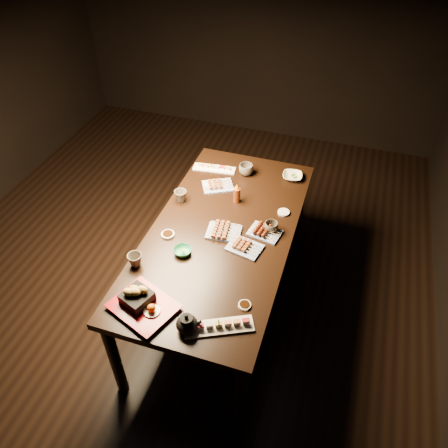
{
  "coord_description": "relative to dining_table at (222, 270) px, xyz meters",
  "views": [
    {
      "loc": [
        1.12,
        -2.05,
        2.67
      ],
      "look_at": [
        0.46,
        -0.04,
        0.77
      ],
      "focal_mm": 35.0,
      "sensor_mm": 36.0,
      "label": 1
    }
  ],
  "objects": [
    {
      "name": "teacup_near_left",
      "position": [
        -0.39,
        -0.44,
        0.42
      ],
      "size": [
        0.11,
        0.11,
        0.08
      ],
      "primitive_type": "imported",
      "rotation": [
        0.0,
        0.0,
        -0.23
      ],
      "color": "brown",
      "rests_on": "dining_table"
    },
    {
      "name": "chopsticks_se",
      "position": [
        0.25,
        -0.69,
        0.38
      ],
      "size": [
        0.21,
        0.02,
        0.01
      ],
      "primitive_type": null,
      "rotation": [
        0.0,
        0.0,
        -0.03
      ],
      "color": "black",
      "rests_on": "dining_table"
    },
    {
      "name": "ground",
      "position": [
        -0.46,
        0.09,
        -0.38
      ],
      "size": [
        5.0,
        5.0,
        0.0
      ],
      "primitive_type": "plane",
      "color": "black",
      "rests_on": "ground"
    },
    {
      "name": "teacup_mid_right",
      "position": [
        0.3,
        0.1,
        0.41
      ],
      "size": [
        0.1,
        0.1,
        0.07
      ],
      "primitive_type": "imported",
      "rotation": [
        0.0,
        0.0,
        0.13
      ],
      "color": "brown",
      "rests_on": "dining_table"
    },
    {
      "name": "sauce_dish_nw",
      "position": [
        -0.24,
        0.44,
        0.38
      ],
      "size": [
        0.1,
        0.1,
        0.02
      ],
      "primitive_type": "cylinder",
      "rotation": [
        0.0,
        0.0,
        0.08
      ],
      "color": "white",
      "rests_on": "dining_table"
    },
    {
      "name": "edamame_bowl_cream",
      "position": [
        0.32,
        0.71,
        0.39
      ],
      "size": [
        0.16,
        0.16,
        0.04
      ],
      "primitive_type": "imported",
      "rotation": [
        0.0,
        0.0,
        0.13
      ],
      "color": "#FEF8D0",
      "rests_on": "dining_table"
    },
    {
      "name": "tempura_tray",
      "position": [
        -0.21,
        -0.71,
        0.44
      ],
      "size": [
        0.41,
        0.37,
        0.12
      ],
      "primitive_type": null,
      "rotation": [
        0.0,
        0.0,
        -0.37
      ],
      "color": "black",
      "rests_on": "dining_table"
    },
    {
      "name": "tsukune_plate",
      "position": [
        0.27,
        0.07,
        0.4
      ],
      "size": [
        0.22,
        0.18,
        0.05
      ],
      "primitive_type": null,
      "rotation": [
        0.0,
        0.0,
        -0.19
      ],
      "color": "#828EB6",
      "rests_on": "dining_table"
    },
    {
      "name": "yakitori_plate_left",
      "position": [
        -0.18,
        0.44,
        0.4
      ],
      "size": [
        0.26,
        0.24,
        0.05
      ],
      "primitive_type": null,
      "rotation": [
        0.0,
        0.0,
        0.49
      ],
      "color": "#828EB6",
      "rests_on": "dining_table"
    },
    {
      "name": "teacup_far_left",
      "position": [
        -0.37,
        0.21,
        0.42
      ],
      "size": [
        0.11,
        0.11,
        0.08
      ],
      "primitive_type": "imported",
      "rotation": [
        0.0,
        0.0,
        0.25
      ],
      "color": "brown",
      "rests_on": "dining_table"
    },
    {
      "name": "sauce_dish_se",
      "position": [
        0.31,
        -0.53,
        0.38
      ],
      "size": [
        0.08,
        0.08,
        0.01
      ],
      "primitive_type": "cylinder",
      "rotation": [
        0.0,
        0.0,
        0.14
      ],
      "color": "white",
      "rests_on": "dining_table"
    },
    {
      "name": "sushi_platter_near",
      "position": [
        0.22,
        -0.7,
        0.4
      ],
      "size": [
        0.37,
        0.25,
        0.04
      ],
      "primitive_type": null,
      "rotation": [
        0.0,
        0.0,
        0.45
      ],
      "color": "white",
      "rests_on": "dining_table"
    },
    {
      "name": "yakitori_plate_center",
      "position": [
        0.02,
        -0.01,
        0.4
      ],
      "size": [
        0.23,
        0.18,
        0.05
      ],
      "primitive_type": null,
      "rotation": [
        0.0,
        0.0,
        0.11
      ],
      "color": "#828EB6",
      "rests_on": "dining_table"
    },
    {
      "name": "yakitori_plate_right",
      "position": [
        0.18,
        -0.1,
        0.4
      ],
      "size": [
        0.23,
        0.19,
        0.05
      ],
      "primitive_type": null,
      "rotation": [
        0.0,
        0.0,
        -0.2
      ],
      "color": "#828EB6",
      "rests_on": "dining_table"
    },
    {
      "name": "teacup_far_right",
      "position": [
        -0.02,
        0.66,
        0.42
      ],
      "size": [
        0.12,
        0.12,
        0.08
      ],
      "primitive_type": "imported",
      "rotation": [
        0.0,
        0.0,
        0.16
      ],
      "color": "brown",
      "rests_on": "dining_table"
    },
    {
      "name": "sauce_dish_west",
      "position": [
        -0.31,
        -0.14,
        0.38
      ],
      "size": [
        0.1,
        0.1,
        0.01
      ],
      "primitive_type": "cylinder",
      "rotation": [
        0.0,
        0.0,
        0.24
      ],
      "color": "white",
      "rests_on": "dining_table"
    },
    {
      "name": "chopsticks_near",
      "position": [
        -0.13,
        -0.77,
        0.38
      ],
      "size": [
        0.16,
        0.2,
        0.01
      ],
      "primitive_type": null,
      "rotation": [
        0.0,
        0.0,
        0.93
      ],
      "color": "black",
      "rests_on": "dining_table"
    },
    {
      "name": "teapot",
      "position": [
        0.07,
        -0.76,
        0.43
      ],
      "size": [
        0.17,
        0.17,
        0.11
      ],
      "primitive_type": null,
      "rotation": [
        0.0,
        0.0,
        0.37
      ],
      "color": "black",
      "rests_on": "dining_table"
    },
    {
      "name": "dining_table",
      "position": [
        0.0,
        0.0,
        0.0
      ],
      "size": [
        0.91,
        1.8,
        0.75
      ],
      "primitive_type": "cube",
      "rotation": [
        0.0,
        0.0,
        -0.0
      ],
      "color": "black",
      "rests_on": "ground"
    },
    {
      "name": "sushi_platter_far",
      "position": [
        -0.27,
        0.64,
        0.39
      ],
      "size": [
        0.33,
        0.13,
        0.04
      ],
      "primitive_type": null,
      "rotation": [
        0.0,
        0.0,
        3.26
      ],
      "color": "white",
      "rests_on": "dining_table"
    },
    {
      "name": "edamame_bowl_green",
      "position": [
        -0.16,
        -0.26,
        0.39
      ],
      "size": [
        0.14,
        0.14,
        0.03
      ],
      "primitive_type": "imported",
      "rotation": [
        0.0,
        0.0,
        -0.34
      ],
      "color": "#2E8F5C",
      "rests_on": "dining_table"
    },
    {
      "name": "condiment_bottle",
      "position": [
        0.0,
        0.32,
        0.45
      ],
      "size": [
        0.06,
        0.06,
        0.15
      ],
      "primitive_type": "cylinder",
      "rotation": [
        0.0,
        0.0,
        -0.17
      ],
      "color": "maroon",
      "rests_on": "dining_table"
    },
    {
      "name": "sauce_dish_east",
      "position": [
        0.34,
        0.3,
        0.38
      ],
      "size": [
        0.09,
        0.09,
        0.01
      ],
      "primitive_type": "cylinder",
      "rotation": [
        0.0,
        0.0,
        -0.09
      ],
      "color": "white",
      "rests_on": "dining_table"
    }
  ]
}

